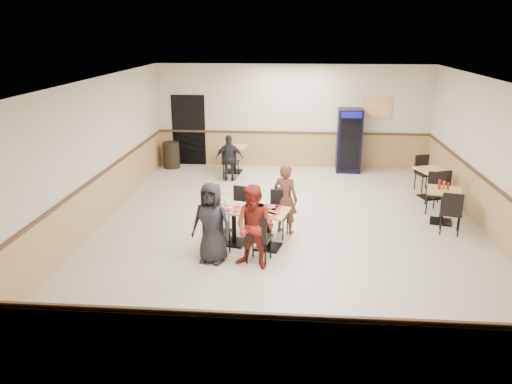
# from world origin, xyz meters

# --- Properties ---
(ground) EXTENTS (10.00, 10.00, 0.00)m
(ground) POSITION_xyz_m (0.00, 0.00, 0.00)
(ground) COLOR beige
(ground) RESTS_ON ground
(room_shell) EXTENTS (10.00, 10.00, 10.00)m
(room_shell) POSITION_xyz_m (1.78, 2.55, 0.58)
(room_shell) COLOR silver
(room_shell) RESTS_ON ground
(main_table) EXTENTS (1.50, 0.99, 0.74)m
(main_table) POSITION_xyz_m (-0.70, -0.89, 0.49)
(main_table) COLOR black
(main_table) RESTS_ON ground
(main_chairs) EXTENTS (1.56, 1.86, 0.94)m
(main_chairs) POSITION_xyz_m (-0.75, -0.88, 0.47)
(main_chairs) COLOR black
(main_chairs) RESTS_ON ground
(diner_woman_left) EXTENTS (0.80, 0.61, 1.45)m
(diner_woman_left) POSITION_xyz_m (-1.32, -1.61, 0.73)
(diner_woman_left) COLOR black
(diner_woman_left) RESTS_ON ground
(diner_woman_right) EXTENTS (0.87, 0.78, 1.48)m
(diner_woman_right) POSITION_xyz_m (-0.56, -1.79, 0.74)
(diner_woman_right) COLOR maroon
(diner_woman_right) RESTS_ON ground
(diner_man_opposite) EXTENTS (0.62, 0.53, 1.43)m
(diner_man_opposite) POSITION_xyz_m (-0.07, -0.18, 0.71)
(diner_man_opposite) COLOR brown
(diner_man_opposite) RESTS_ON ground
(lone_diner) EXTENTS (0.76, 0.36, 1.26)m
(lone_diner) POSITION_xyz_m (-1.66, 3.34, 0.63)
(lone_diner) COLOR black
(lone_diner) RESTS_ON ground
(tabletop_clutter) EXTENTS (1.23, 0.75, 0.12)m
(tabletop_clutter) POSITION_xyz_m (-0.66, -0.94, 0.76)
(tabletop_clutter) COLOR red
(tabletop_clutter) RESTS_ON main_table
(side_table_near) EXTENTS (0.83, 0.83, 0.73)m
(side_table_near) POSITION_xyz_m (3.24, 0.63, 0.49)
(side_table_near) COLOR black
(side_table_near) RESTS_ON ground
(side_table_near_chair_south) EXTENTS (0.52, 0.52, 0.92)m
(side_table_near_chair_south) POSITION_xyz_m (3.24, 0.04, 0.46)
(side_table_near_chair_south) COLOR black
(side_table_near_chair_south) RESTS_ON ground
(side_table_near_chair_north) EXTENTS (0.52, 0.52, 0.92)m
(side_table_near_chair_north) POSITION_xyz_m (3.24, 1.21, 0.46)
(side_table_near_chair_north) COLOR black
(side_table_near_chair_north) RESTS_ON ground
(side_table_far) EXTENTS (0.87, 0.87, 0.73)m
(side_table_far) POSITION_xyz_m (3.40, 2.29, 0.48)
(side_table_far) COLOR black
(side_table_far) RESTS_ON ground
(side_table_far_chair_south) EXTENTS (0.54, 0.54, 0.92)m
(side_table_far_chair_south) POSITION_xyz_m (3.40, 1.70, 0.46)
(side_table_far_chair_south) COLOR black
(side_table_far_chair_south) RESTS_ON ground
(side_table_far_chair_north) EXTENTS (0.54, 0.54, 0.92)m
(side_table_far_chair_north) POSITION_xyz_m (3.40, 2.87, 0.46)
(side_table_far_chair_north) COLOR black
(side_table_far_chair_north) RESTS_ON ground
(condiment_caddy) EXTENTS (0.23, 0.06, 0.20)m
(condiment_caddy) POSITION_xyz_m (3.21, 0.68, 0.82)
(condiment_caddy) COLOR #B10C1B
(condiment_caddy) RESTS_ON side_table_near
(back_table) EXTENTS (0.77, 0.77, 0.76)m
(back_table) POSITION_xyz_m (-1.66, 4.20, 0.50)
(back_table) COLOR black
(back_table) RESTS_ON ground
(back_table_chair_lone) EXTENTS (0.48, 0.48, 0.96)m
(back_table_chair_lone) POSITION_xyz_m (-1.66, 3.59, 0.48)
(back_table_chair_lone) COLOR black
(back_table_chair_lone) RESTS_ON ground
(pepsi_cooler) EXTENTS (0.70, 0.71, 1.81)m
(pepsi_cooler) POSITION_xyz_m (1.63, 4.59, 0.90)
(pepsi_cooler) COLOR black
(pepsi_cooler) RESTS_ON ground
(trash_bin) EXTENTS (0.49, 0.49, 0.77)m
(trash_bin) POSITION_xyz_m (-3.56, 4.55, 0.38)
(trash_bin) COLOR black
(trash_bin) RESTS_ON ground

